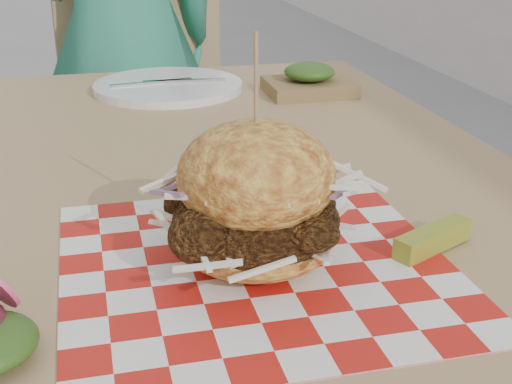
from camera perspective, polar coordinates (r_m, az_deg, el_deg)
The scene contains 8 objects.
diner at distance 1.80m, azimuth -10.62°, elevation 12.01°, with size 0.56×0.36×1.52m, color #318F71.
patio_table at distance 0.95m, azimuth -3.57°, elevation -2.60°, with size 0.80×1.20×0.75m.
patio_chair at distance 1.84m, azimuth -8.99°, elevation 5.67°, with size 0.46×0.47×0.95m.
paper_liner at distance 0.67m, azimuth 0.00°, elevation -5.83°, with size 0.36×0.36×0.00m, color red.
sandwich at distance 0.65m, azimuth 0.00°, elevation -1.06°, with size 0.19×0.19×0.22m.
pickle_spear at distance 0.72m, azimuth 13.96°, elevation -3.65°, with size 0.10×0.02×0.02m, color #9E9F2E.
place_setting at distance 1.32m, azimuth -7.03°, elevation 8.39°, with size 0.27×0.27×0.02m.
kraft_tray at distance 1.28m, azimuth 4.27°, elevation 8.81°, with size 0.15×0.12×0.06m.
Camera 1 is at (-0.34, -0.85, 1.07)m, focal length 50.00 mm.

